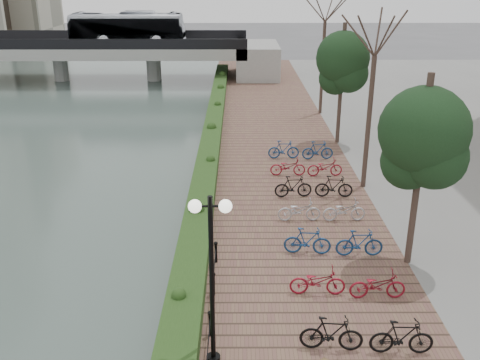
{
  "coord_description": "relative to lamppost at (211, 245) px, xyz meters",
  "views": [
    {
      "loc": [
        2.16,
        -7.14,
        9.79
      ],
      "look_at": [
        2.24,
        12.95,
        2.0
      ],
      "focal_mm": 40.0,
      "sensor_mm": 36.0,
      "label": 1
    }
  ],
  "objects": [
    {
      "name": "promenade",
      "position": [
        2.48,
        13.46,
        -3.57
      ],
      "size": [
        8.0,
        75.0,
        0.5
      ],
      "primitive_type": "cube",
      "color": "brown",
      "rests_on": "ground"
    },
    {
      "name": "hedge",
      "position": [
        -0.92,
        15.96,
        -3.02
      ],
      "size": [
        1.1,
        56.0,
        0.6
      ],
      "primitive_type": "cube",
      "color": "#203E16",
      "rests_on": "promenade"
    },
    {
      "name": "lamppost",
      "position": [
        0.0,
        0.0,
        0.0
      ],
      "size": [
        1.02,
        0.32,
        4.57
      ],
      "color": "black",
      "rests_on": "promenade"
    },
    {
      "name": "bicycle_parking",
      "position": [
        3.98,
        6.7,
        -2.84
      ],
      "size": [
        2.4,
        19.89,
        1.0
      ],
      "color": "#BABABF",
      "rests_on": "promenade"
    },
    {
      "name": "street_trees",
      "position": [
        6.48,
        8.65,
        -0.13
      ],
      "size": [
        3.2,
        37.12,
        6.8
      ],
      "color": "#382A21",
      "rests_on": "promenade"
    },
    {
      "name": "bridge",
      "position": [
        -15.13,
        40.96,
        -0.44
      ],
      "size": [
        36.0,
        10.77,
        6.5
      ],
      "color": "gray",
      "rests_on": "ground"
    }
  ]
}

